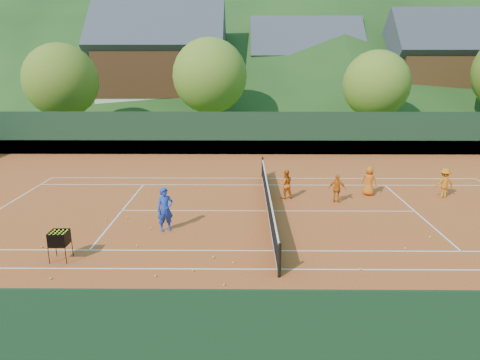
{
  "coord_description": "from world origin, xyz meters",
  "views": [
    {
      "loc": [
        -1.09,
        -17.66,
        6.26
      ],
      "look_at": [
        -1.23,
        0.0,
        1.42
      ],
      "focal_mm": 32.0,
      "sensor_mm": 36.0,
      "label": 1
    }
  ],
  "objects_px": {
    "student_d": "(444,183)",
    "chalet_right": "(439,73)",
    "tennis_net": "(268,200)",
    "student_b": "(337,189)",
    "student_a": "(286,184)",
    "ball_hopper": "(59,239)",
    "chalet_left": "(161,69)",
    "coach": "(165,210)",
    "chalet_mid": "(304,74)",
    "student_c": "(369,181)"
  },
  "relations": [
    {
      "from": "student_a",
      "to": "chalet_mid",
      "type": "distance_m",
      "value": 32.88
    },
    {
      "from": "student_c",
      "to": "ball_hopper",
      "type": "bearing_deg",
      "value": 54.28
    },
    {
      "from": "student_b",
      "to": "tennis_net",
      "type": "height_order",
      "value": "student_b"
    },
    {
      "from": "tennis_net",
      "to": "ball_hopper",
      "type": "relative_size",
      "value": 12.07
    },
    {
      "from": "coach",
      "to": "chalet_mid",
      "type": "height_order",
      "value": "chalet_mid"
    },
    {
      "from": "student_c",
      "to": "tennis_net",
      "type": "bearing_deg",
      "value": 48.53
    },
    {
      "from": "student_b",
      "to": "student_c",
      "type": "height_order",
      "value": "student_c"
    },
    {
      "from": "coach",
      "to": "student_a",
      "type": "height_order",
      "value": "coach"
    },
    {
      "from": "tennis_net",
      "to": "student_b",
      "type": "bearing_deg",
      "value": 20.54
    },
    {
      "from": "coach",
      "to": "tennis_net",
      "type": "xyz_separation_m",
      "value": [
        4.06,
        2.32,
        -0.36
      ]
    },
    {
      "from": "student_b",
      "to": "chalet_right",
      "type": "height_order",
      "value": "chalet_right"
    },
    {
      "from": "chalet_left",
      "to": "chalet_right",
      "type": "distance_m",
      "value": 30.0
    },
    {
      "from": "coach",
      "to": "student_d",
      "type": "bearing_deg",
      "value": -5.8
    },
    {
      "from": "chalet_mid",
      "to": "chalet_right",
      "type": "xyz_separation_m",
      "value": [
        14.0,
        -4.0,
        0.27
      ]
    },
    {
      "from": "chalet_right",
      "to": "student_d",
      "type": "bearing_deg",
      "value": -112.36
    },
    {
      "from": "student_c",
      "to": "ball_hopper",
      "type": "xyz_separation_m",
      "value": [
        -12.07,
        -7.25,
        0.02
      ]
    },
    {
      "from": "coach",
      "to": "student_d",
      "type": "height_order",
      "value": "coach"
    },
    {
      "from": "student_a",
      "to": "student_d",
      "type": "relative_size",
      "value": 0.98
    },
    {
      "from": "student_a",
      "to": "student_d",
      "type": "bearing_deg",
      "value": 168.87
    },
    {
      "from": "student_d",
      "to": "student_c",
      "type": "bearing_deg",
      "value": -14.94
    },
    {
      "from": "coach",
      "to": "student_a",
      "type": "xyz_separation_m",
      "value": [
        4.98,
        4.11,
        -0.16
      ]
    },
    {
      "from": "coach",
      "to": "student_d",
      "type": "relative_size",
      "value": 1.19
    },
    {
      "from": "coach",
      "to": "chalet_left",
      "type": "bearing_deg",
      "value": 75.61
    },
    {
      "from": "student_a",
      "to": "student_d",
      "type": "distance_m",
      "value": 7.58
    },
    {
      "from": "chalet_left",
      "to": "student_b",
      "type": "bearing_deg",
      "value": -65.32
    },
    {
      "from": "coach",
      "to": "student_c",
      "type": "relative_size",
      "value": 1.19
    },
    {
      "from": "student_d",
      "to": "ball_hopper",
      "type": "height_order",
      "value": "student_d"
    },
    {
      "from": "chalet_mid",
      "to": "student_a",
      "type": "bearing_deg",
      "value": -98.98
    },
    {
      "from": "student_b",
      "to": "chalet_left",
      "type": "distance_m",
      "value": 32.07
    },
    {
      "from": "coach",
      "to": "student_b",
      "type": "bearing_deg",
      "value": 1.0
    },
    {
      "from": "student_a",
      "to": "student_c",
      "type": "bearing_deg",
      "value": 175.2
    },
    {
      "from": "coach",
      "to": "chalet_left",
      "type": "height_order",
      "value": "chalet_left"
    },
    {
      "from": "coach",
      "to": "student_b",
      "type": "relative_size",
      "value": 1.3
    },
    {
      "from": "coach",
      "to": "chalet_right",
      "type": "xyz_separation_m",
      "value": [
        24.06,
        32.32,
        4.38
      ]
    },
    {
      "from": "student_a",
      "to": "chalet_right",
      "type": "distance_m",
      "value": 34.35
    },
    {
      "from": "student_d",
      "to": "chalet_mid",
      "type": "distance_m",
      "value": 32.37
    },
    {
      "from": "student_c",
      "to": "chalet_mid",
      "type": "xyz_separation_m",
      "value": [
        0.98,
        31.63,
        4.25
      ]
    },
    {
      "from": "student_b",
      "to": "chalet_left",
      "type": "relative_size",
      "value": 0.1
    },
    {
      "from": "ball_hopper",
      "to": "chalet_mid",
      "type": "height_order",
      "value": "chalet_mid"
    },
    {
      "from": "student_a",
      "to": "student_d",
      "type": "xyz_separation_m",
      "value": [
        7.57,
        0.21,
        0.02
      ]
    },
    {
      "from": "student_d",
      "to": "chalet_right",
      "type": "height_order",
      "value": "chalet_right"
    },
    {
      "from": "ball_hopper",
      "to": "chalet_left",
      "type": "height_order",
      "value": "chalet_left"
    },
    {
      "from": "student_a",
      "to": "ball_hopper",
      "type": "relative_size",
      "value": 1.4
    },
    {
      "from": "coach",
      "to": "chalet_right",
      "type": "relative_size",
      "value": 0.14
    },
    {
      "from": "student_a",
      "to": "tennis_net",
      "type": "xyz_separation_m",
      "value": [
        -0.91,
        -1.8,
        -0.2
      ]
    },
    {
      "from": "student_b",
      "to": "chalet_right",
      "type": "bearing_deg",
      "value": -105.83
    },
    {
      "from": "student_d",
      "to": "chalet_mid",
      "type": "xyz_separation_m",
      "value": [
        -2.49,
        32.0,
        4.25
      ]
    },
    {
      "from": "student_a",
      "to": "chalet_left",
      "type": "relative_size",
      "value": 0.1
    },
    {
      "from": "student_b",
      "to": "ball_hopper",
      "type": "relative_size",
      "value": 1.32
    },
    {
      "from": "student_c",
      "to": "tennis_net",
      "type": "relative_size",
      "value": 0.12
    }
  ]
}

